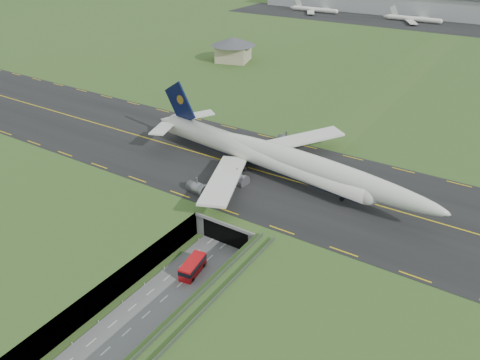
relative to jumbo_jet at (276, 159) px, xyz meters
The scene contains 10 objects.
ground 34.61m from the jumbo_jet, 88.16° to the right, with size 900.00×900.00×0.00m, color #2C5120.
airfield_deck 33.76m from the jumbo_jet, 88.16° to the right, with size 800.00×800.00×6.00m, color gray.
trench_road 41.75m from the jumbo_jet, 88.50° to the right, with size 12.00×75.00×0.20m, color slate.
taxiway 5.15m from the jumbo_jet, 13.18° to the left, with size 800.00×44.00×0.18m, color black.
tunnel_portal 17.86m from the jumbo_jet, 86.25° to the right, with size 17.00×22.30×6.00m.
guideway 53.56m from the jumbo_jet, 76.92° to the right, with size 3.00×53.00×7.05m.
jumbo_jet is the anchor object (origin of this frame).
shuttle_tram 37.74m from the jumbo_jet, 88.52° to the right, with size 3.99×7.75×3.02m.
service_building 117.70m from the jumbo_jet, 128.78° to the left, with size 25.95×25.95×11.35m.
cargo_terminal 266.68m from the jumbo_jet, 89.80° to the left, with size 320.00×67.00×15.60m.
Camera 1 is at (49.11, -62.25, 63.52)m, focal length 35.00 mm.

